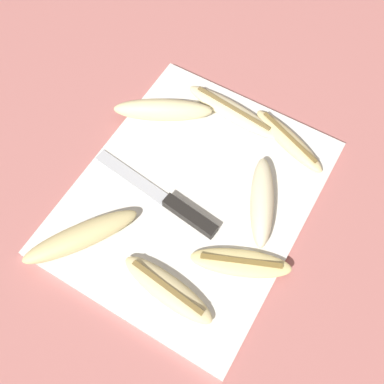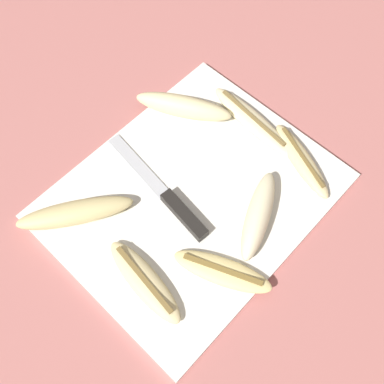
% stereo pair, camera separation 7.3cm
% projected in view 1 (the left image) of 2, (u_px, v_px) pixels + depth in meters
% --- Properties ---
extents(ground_plane, '(4.00, 4.00, 0.00)m').
position_uv_depth(ground_plane, '(192.00, 198.00, 0.75)').
color(ground_plane, '#B76B66').
extents(cutting_board, '(0.45, 0.36, 0.01)m').
position_uv_depth(cutting_board, '(192.00, 196.00, 0.74)').
color(cutting_board, white).
rests_on(cutting_board, ground_plane).
extents(knife, '(0.05, 0.25, 0.02)m').
position_uv_depth(knife, '(177.00, 207.00, 0.72)').
color(knife, black).
rests_on(knife, cutting_board).
extents(banana_bright_far, '(0.16, 0.10, 0.04)m').
position_uv_depth(banana_bright_far, '(262.00, 201.00, 0.71)').
color(banana_bright_far, beige).
rests_on(banana_bright_far, cutting_board).
extents(banana_golden_short, '(0.10, 0.16, 0.02)m').
position_uv_depth(banana_golden_short, '(241.00, 263.00, 0.68)').
color(banana_golden_short, '#EDD689').
rests_on(banana_golden_short, cutting_board).
extents(banana_cream_curved, '(0.06, 0.19, 0.02)m').
position_uv_depth(banana_cream_curved, '(233.00, 112.00, 0.80)').
color(banana_cream_curved, beige).
rests_on(banana_cream_curved, cutting_board).
extents(banana_soft_right, '(0.12, 0.17, 0.04)m').
position_uv_depth(banana_soft_right, '(163.00, 110.00, 0.79)').
color(banana_soft_right, beige).
rests_on(banana_soft_right, cutting_board).
extents(banana_mellow_near, '(0.09, 0.16, 0.02)m').
position_uv_depth(banana_mellow_near, '(289.00, 140.00, 0.77)').
color(banana_mellow_near, beige).
rests_on(banana_mellow_near, cutting_board).
extents(banana_spotted_left, '(0.18, 0.14, 0.03)m').
position_uv_depth(banana_spotted_left, '(81.00, 236.00, 0.69)').
color(banana_spotted_left, '#DBC684').
rests_on(banana_spotted_left, cutting_board).
extents(banana_ripe_center, '(0.06, 0.16, 0.02)m').
position_uv_depth(banana_ripe_center, '(168.00, 289.00, 0.66)').
color(banana_ripe_center, beige).
rests_on(banana_ripe_center, cutting_board).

